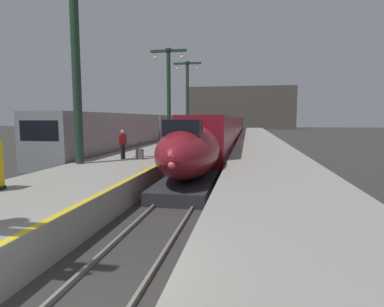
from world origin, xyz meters
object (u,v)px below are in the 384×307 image
Objects in this scene: highspeed_train_main at (229,128)px; rolling_suitcase at (140,154)px; station_column_far at (169,86)px; regional_train_adjacent at (147,130)px; station_column_mid at (75,43)px; station_column_distant at (187,92)px; passenger_near_edge at (123,142)px.

highspeed_train_main is 31.28m from rolling_suitcase.
rolling_suitcase is (2.51, -16.95, -5.60)m from station_column_far.
station_column_far is (2.20, 1.13, 4.83)m from regional_train_adjacent.
station_column_mid reaches higher than highspeed_train_main.
highspeed_train_main is 8.53m from station_column_distant.
station_column_distant is at bearing 90.00° from station_column_far.
passenger_near_edge is at bearing -86.86° from station_column_distant.
regional_train_adjacent is at bearing -117.94° from highspeed_train_main.
regional_train_adjacent is 3.51× the size of station_column_distant.
station_column_mid is at bearing -100.05° from highspeed_train_main.
station_column_distant is (2.20, 12.05, 5.10)m from regional_train_adjacent.
station_column_far is (-5.90, -14.14, 4.99)m from highspeed_train_main.
station_column_distant reaches higher than passenger_near_edge.
passenger_near_edge is at bearing 53.70° from station_column_mid.
station_column_far reaches higher than rolling_suitcase.
passenger_near_edge is 1.72× the size of rolling_suitcase.
station_column_mid is at bearing -90.00° from station_column_distant.
rolling_suitcase is at bearing 41.26° from station_column_mid.
station_column_far is at bearing -112.65° from highspeed_train_main.
passenger_near_edge is (1.54, -17.06, -4.92)m from station_column_far.
station_column_distant is 6.16× the size of passenger_near_edge.
station_column_mid is 6.10× the size of passenger_near_edge.
highspeed_train_main is 31.51m from passenger_near_edge.
station_column_far is 10.09× the size of rolling_suitcase.
highspeed_train_main is 45.08× the size of passenger_near_edge.
regional_train_adjacent is 37.27× the size of rolling_suitcase.
passenger_near_edge is at bearing -76.81° from regional_train_adjacent.
passenger_near_edge is (3.74, -15.93, -0.09)m from regional_train_adjacent.
station_column_far is (0.00, 19.15, -0.21)m from station_column_mid.
regional_train_adjacent reaches higher than rolling_suitcase.
station_column_mid is 30.07m from station_column_distant.
station_column_far is 17.82m from passenger_near_edge.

